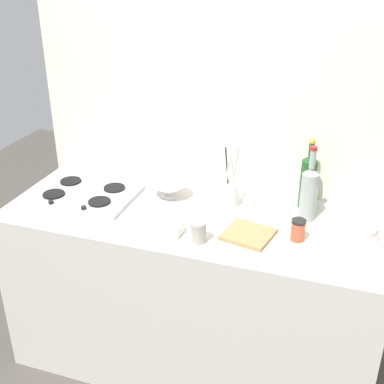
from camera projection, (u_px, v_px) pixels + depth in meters
name	position (u px, v px, depth m)	size (l,w,h in m)	color
ground_plane	(192.00, 357.00, 2.79)	(6.00, 6.00, 0.00)	#47423D
counter_block	(192.00, 291.00, 2.59)	(1.80, 0.70, 0.90)	beige
backsplash_panel	(216.00, 127.00, 2.57)	(1.90, 0.06, 2.43)	beige
stovetop_hob	(85.00, 194.00, 2.56)	(0.51, 0.36, 0.04)	#B2B2B7
plate_stack	(354.00, 229.00, 2.21)	(0.21, 0.22, 0.06)	silver
wine_bottle_leftmost	(309.00, 192.00, 2.29)	(0.08, 0.08, 0.36)	gray
wine_bottle_mid_left	(308.00, 180.00, 2.40)	(0.08, 0.08, 0.35)	#19471E
mixing_bowl	(169.00, 189.00, 2.54)	(0.19, 0.19, 0.08)	white
butter_dish	(166.00, 227.00, 2.23)	(0.15, 0.08, 0.05)	white
utensil_crock	(230.00, 193.00, 2.44)	(0.08, 0.08, 0.30)	silver
condiment_jar_front	(199.00, 232.00, 2.15)	(0.07, 0.07, 0.10)	#9E998C
condiment_jar_rear	(298.00, 230.00, 2.16)	(0.06, 0.06, 0.10)	#C64C2D
cutting_board	(248.00, 234.00, 2.21)	(0.20, 0.19, 0.02)	#9E7A4C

